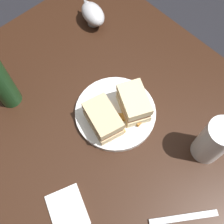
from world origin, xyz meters
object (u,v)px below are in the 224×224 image
Objects in this scene: sandwich_half_left at (103,119)px; napkin at (67,210)px; plate at (115,112)px; sandwich_half_right at (134,103)px; pint_glass at (212,143)px; gravy_boat at (93,14)px; fork at (184,218)px.

sandwich_half_left reaches higher than napkin.
plate is 2.22× the size of napkin.
plate is 0.07m from sandwich_half_right.
gravy_boat is at bearing 171.69° from pint_glass.
sandwich_half_left is 0.99× the size of sandwich_half_right.
sandwich_half_left is at bearing 121.48° from fork.
plate is 0.29m from pint_glass.
fork is (0.33, -0.02, -0.05)m from sandwich_half_left.
gravy_boat reaches higher than fork.
sandwich_half_left is 0.41m from gravy_boat.
sandwich_half_left is (0.01, -0.05, 0.04)m from plate.
plate reaches higher than fork.
gravy_boat is (-0.35, 0.15, -0.01)m from sandwich_half_right.
napkin is (0.09, -0.33, -0.05)m from sandwich_half_right.
plate is at bearing 98.01° from sandwich_half_left.
plate is 0.31m from napkin.
plate is at bearing 112.97° from napkin.
plate is 0.35m from fork.
plate is 0.37m from gravy_boat.
napkin is (-0.14, -0.39, -0.07)m from pint_glass.
gravy_boat is at bearing 132.78° from napkin.
pint_glass reaches higher than plate.
plate reaches higher than napkin.
plate is 1.36× the size of fork.
sandwich_half_left is 0.33m from fork.
fork is (0.31, -0.12, -0.05)m from sandwich_half_right.
gravy_boat is 1.19× the size of napkin.
pint_glass is 0.88× the size of fork.
sandwich_half_right is (0.03, 0.04, 0.04)m from plate.
gravy_boat is at bearing 148.95° from plate.
pint_glass reaches higher than gravy_boat.
napkin is at bearing 168.65° from fork.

